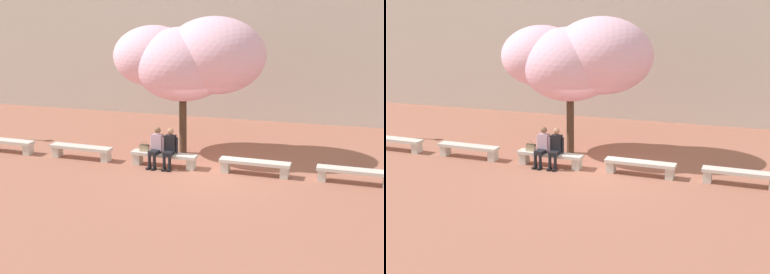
# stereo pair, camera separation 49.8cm
# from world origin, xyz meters

# --- Properties ---
(ground_plane) EXTENTS (100.00, 100.00, 0.00)m
(ground_plane) POSITION_xyz_m (0.00, 0.00, 0.00)
(ground_plane) COLOR #9E604C
(building_facade) EXTENTS (33.95, 4.00, 9.86)m
(building_facade) POSITION_xyz_m (0.00, 9.23, 4.93)
(building_facade) COLOR beige
(building_facade) RESTS_ON ground
(stone_bench_west_end) EXTENTS (2.20, 0.49, 0.45)m
(stone_bench_west_end) POSITION_xyz_m (-7.39, 0.00, 0.31)
(stone_bench_west_end) COLOR beige
(stone_bench_west_end) RESTS_ON ground
(stone_bench_near_west) EXTENTS (2.20, 0.49, 0.45)m
(stone_bench_near_west) POSITION_xyz_m (-4.44, 0.00, 0.31)
(stone_bench_near_west) COLOR beige
(stone_bench_near_west) RESTS_ON ground
(stone_bench_center) EXTENTS (2.20, 0.49, 0.45)m
(stone_bench_center) POSITION_xyz_m (-1.48, 0.00, 0.31)
(stone_bench_center) COLOR beige
(stone_bench_center) RESTS_ON ground
(stone_bench_near_east) EXTENTS (2.20, 0.49, 0.45)m
(stone_bench_near_east) POSITION_xyz_m (1.48, 0.00, 0.31)
(stone_bench_near_east) COLOR beige
(stone_bench_near_east) RESTS_ON ground
(stone_bench_east_end) EXTENTS (2.20, 0.49, 0.45)m
(stone_bench_east_end) POSITION_xyz_m (4.44, 0.00, 0.31)
(stone_bench_east_end) COLOR beige
(stone_bench_east_end) RESTS_ON ground
(person_seated_left) EXTENTS (0.50, 0.72, 1.29)m
(person_seated_left) POSITION_xyz_m (-1.71, -0.05, 0.70)
(person_seated_left) COLOR black
(person_seated_left) RESTS_ON ground
(person_seated_right) EXTENTS (0.51, 0.68, 1.29)m
(person_seated_right) POSITION_xyz_m (-1.26, -0.05, 0.70)
(person_seated_right) COLOR black
(person_seated_right) RESTS_ON ground
(handbag) EXTENTS (0.30, 0.15, 0.34)m
(handbag) POSITION_xyz_m (-2.15, 0.01, 0.58)
(handbag) COLOR tan
(handbag) RESTS_ON stone_bench_center
(cherry_tree_main) EXTENTS (5.23, 3.43, 4.71)m
(cherry_tree_main) POSITION_xyz_m (-1.15, 1.68, 3.29)
(cherry_tree_main) COLOR #473323
(cherry_tree_main) RESTS_ON ground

